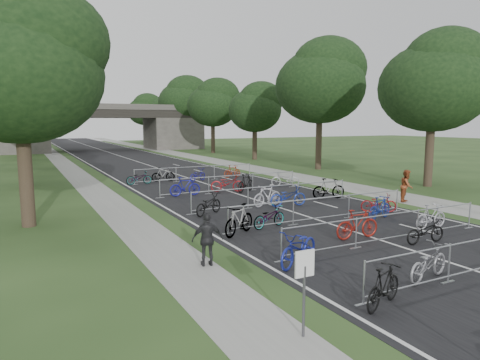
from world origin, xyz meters
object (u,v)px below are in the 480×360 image
object	(u,v)px
overpass_bridge	(101,127)
pedestrian_b	(407,186)
park_sign	(304,277)
pedestrian_c	(207,240)

from	to	relation	value
overpass_bridge	pedestrian_b	world-z (taller)	overpass_bridge
park_sign	overpass_bridge	bearing A→B (deg)	83.74
overpass_bridge	pedestrian_c	world-z (taller)	overpass_bridge
overpass_bridge	pedestrian_c	size ratio (longest dim) A/B	18.96
pedestrian_c	park_sign	bearing A→B (deg)	104.58
park_sign	pedestrian_b	bearing A→B (deg)	34.68
pedestrian_b	pedestrian_c	size ratio (longest dim) A/B	1.08
overpass_bridge	pedestrian_c	bearing A→B (deg)	-96.79
overpass_bridge	park_sign	world-z (taller)	overpass_bridge
park_sign	pedestrian_b	xyz separation A→B (m)	(13.83, 9.57, -0.38)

